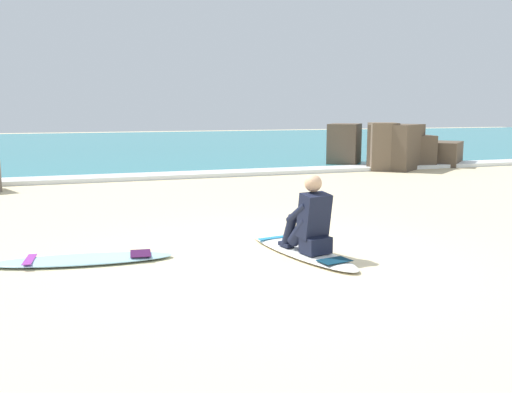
{
  "coord_description": "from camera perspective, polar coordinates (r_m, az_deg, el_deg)",
  "views": [
    {
      "loc": [
        -2.43,
        -6.05,
        1.79
      ],
      "look_at": [
        0.17,
        1.41,
        0.55
      ],
      "focal_mm": 39.16,
      "sensor_mm": 36.0,
      "label": 1
    }
  ],
  "objects": [
    {
      "name": "rock_outcrop_distant",
      "position": [
        17.96,
        14.18,
        4.77
      ],
      "size": [
        4.78,
        3.08,
        1.39
      ],
      "color": "brown",
      "rests_on": "ground"
    },
    {
      "name": "surfboard_spare_near",
      "position": [
        6.93,
        -17.26,
        -6.16
      ],
      "size": [
        2.14,
        0.76,
        0.08
      ],
      "color": "#9ED1E5",
      "rests_on": "ground"
    },
    {
      "name": "breaking_foam",
      "position": [
        14.88,
        -9.67,
        2.1
      ],
      "size": [
        80.0,
        0.9,
        0.11
      ],
      "primitive_type": "cube",
      "color": "white",
      "rests_on": "ground"
    },
    {
      "name": "surfboard_main",
      "position": [
        7.06,
        4.5,
        -5.49
      ],
      "size": [
        0.91,
        2.27,
        0.08
      ],
      "color": "white",
      "rests_on": "ground"
    },
    {
      "name": "surfer_seated",
      "position": [
        6.8,
        5.54,
        -2.61
      ],
      "size": [
        0.47,
        0.75,
        0.95
      ],
      "color": "black",
      "rests_on": "surfboard_main"
    },
    {
      "name": "ground_plane",
      "position": [
        6.76,
        2.62,
        -6.44
      ],
      "size": [
        80.0,
        80.0,
        0.0
      ],
      "primitive_type": "plane",
      "color": "beige"
    },
    {
      "name": "sea",
      "position": [
        28.44,
        -14.32,
        5.13
      ],
      "size": [
        80.0,
        28.0,
        0.1
      ],
      "primitive_type": "cube",
      "color": "teal",
      "rests_on": "ground"
    }
  ]
}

